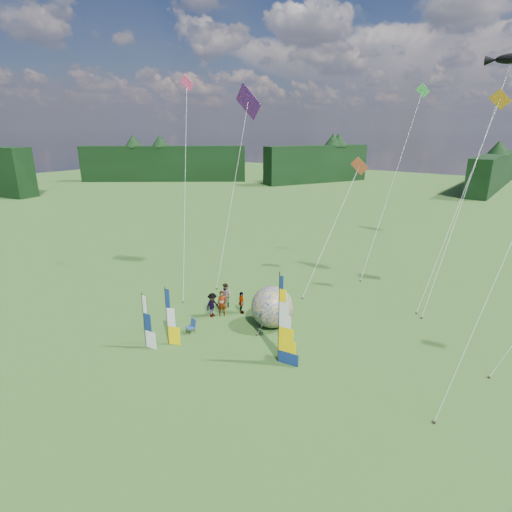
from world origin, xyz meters
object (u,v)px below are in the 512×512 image
Objects in this scene: feather_banner_main at (279,320)px; spectator_c at (212,305)px; side_banner_far at (144,321)px; spectator_b at (226,295)px; side_banner_left at (167,317)px; camp_chair at (191,327)px; kite_whale at (472,168)px; bol_inflatable at (272,307)px; spectator_a at (222,304)px; spectator_d at (241,303)px.

feather_banner_main reaches higher than spectator_c.
side_banner_far reaches higher than spectator_b.
side_banner_left reaches higher than side_banner_far.
side_banner_left is at bearing 43.80° from side_banner_far.
camp_chair is 23.09m from kite_whale.
side_banner_far is at bearing -148.93° from side_banner_left.
bol_inflatable reaches higher than spectator_b.
spectator_c is at bearing -167.95° from spectator_a.
feather_banner_main reaches higher than bol_inflatable.
kite_whale is at bearing -39.15° from spectator_c.
feather_banner_main is 2.86× the size of spectator_b.
bol_inflatable is (4.43, 6.66, -0.30)m from side_banner_far.
camp_chair is at bearing -118.89° from kite_whale.
bol_inflatable is at bearing -115.95° from kite_whale.
feather_banner_main is 7.18m from spectator_c.
spectator_c is 1.86× the size of camp_chair.
spectator_c reaches higher than spectator_d.
side_banner_left reaches higher than spectator_a.
kite_whale reaches higher than spectator_c.
spectator_c is 21.30m from kite_whale.
feather_banner_main reaches higher than side_banner_left.
side_banner_far reaches higher than spectator_c.
spectator_a is 1.02× the size of spectator_b.
bol_inflatable is at bearing -72.39° from spectator_c.
spectator_b is 1.04× the size of spectator_c.
feather_banner_main is at bearing -1.09° from side_banner_left.
spectator_a is at bearing 100.15° from spectator_d.
feather_banner_main is 1.87× the size of bol_inflatable.
spectator_b is at bearing 144.24° from feather_banner_main.
spectator_c is (-0.44, -0.49, -0.05)m from spectator_a.
feather_banner_main is at bearing -166.21° from spectator_d.
spectator_b reaches higher than spectator_c.
side_banner_far is 8.01m from bol_inflatable.
spectator_a is 1.45m from spectator_b.
side_banner_left reaches higher than spectator_b.
side_banner_left reaches higher than bol_inflatable.
spectator_b is at bearing 41.39° from spectator_d.
spectator_b is (-7.02, 3.63, -1.66)m from feather_banner_main.
spectator_a reaches higher than camp_chair.
feather_banner_main is 4.37m from bol_inflatable.
spectator_b is at bearing 174.81° from bol_inflatable.
spectator_a is 0.66m from spectator_c.
spectator_a is (-6.27, 2.39, -1.64)m from feather_banner_main.
side_banner_far is (-0.79, -1.04, -0.12)m from side_banner_left.
side_banner_far is at bearing -162.70° from feather_banner_main.
feather_banner_main is 5.53× the size of camp_chair.
feather_banner_main is 6.80m from side_banner_left.
spectator_d is at bearing 17.70° from spectator_a.
camp_chair is (0.51, -2.57, -0.40)m from spectator_c.
feather_banner_main is at bearing -50.36° from bol_inflatable.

